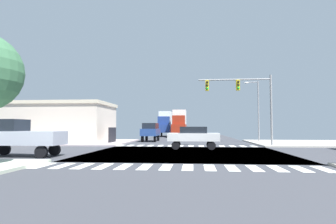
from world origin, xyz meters
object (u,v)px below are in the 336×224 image
Objects in this scene: box_truck_outer_2 at (179,123)px; box_truck_queued_1 at (165,123)px; pickup_nearside_1 at (20,136)px; sedan_leading_1 at (182,130)px; traffic_signal_mast at (243,94)px; bank_building at (46,122)px; sedan_inner_4 at (193,136)px; suv_farside_1 at (151,130)px; street_lamp at (256,105)px.

box_truck_queued_1 is at bearing -55.74° from box_truck_outer_2.
pickup_nearside_1 is 44.82m from sedan_leading_1.
bank_building is (-23.36, 6.83, -2.58)m from traffic_signal_mast.
sedan_inner_4 is at bearing 95.51° from box_truck_outer_2.
pickup_nearside_1 reaches higher than suv_farside_1.
pickup_nearside_1 is at bearing -146.59° from traffic_signal_mast.
box_truck_outer_2 is (-0.00, -11.08, 1.45)m from sedan_leading_1.
box_truck_outer_2 is (3.00, -4.41, 0.00)m from box_truck_queued_1.
bank_building reaches higher than sedan_inner_4.
sedan_leading_1 is at bearing -114.20° from box_truck_queued_1.
suv_farside_1 is 1.07× the size of sedan_leading_1.
box_truck_queued_1 is (5.46, 37.34, 1.27)m from pickup_nearside_1.
street_lamp is 18.34m from box_truck_outer_2.
traffic_signal_mast is 6.98m from sedan_inner_4.
traffic_signal_mast is 0.96× the size of box_truck_outer_2.
box_truck_outer_2 is at bearing 107.72° from traffic_signal_mast.
box_truck_queued_1 reaches higher than suv_farside_1.
bank_building reaches higher than suv_farside_1.
pickup_nearside_1 is (-18.52, -17.72, -3.17)m from street_lamp.
pickup_nearside_1 is at bearing 81.69° from box_truck_queued_1.
suv_farside_1 is at bearing 7.56° from bank_building.
suv_farside_1 is at bearing 77.93° from box_truck_outer_2.
box_truck_queued_1 is at bearing -90.00° from suv_farside_1.
sedan_leading_1 is 11.18m from box_truck_outer_2.
sedan_leading_1 is 0.60× the size of box_truck_outer_2.
street_lamp is 26.28m from bank_building.
sedan_inner_4 is at bearing -57.43° from pickup_nearside_1.
box_truck_queued_1 is (-10.22, 27.00, -2.47)m from traffic_signal_mast.
street_lamp is 1.45× the size of pickup_nearside_1.
box_truck_outer_2 is at bearing 123.47° from street_lamp.
box_truck_queued_1 is at bearing 110.73° from traffic_signal_mast.
bank_building reaches higher than box_truck_outer_2.
sedan_inner_4 is (-4.72, -3.34, -3.92)m from traffic_signal_mast.
bank_building is 4.12× the size of sedan_inner_4.
bank_building is at bearing 56.93° from box_truck_queued_1.
sedan_leading_1 is at bearing -90.00° from box_truck_outer_2.
traffic_signal_mast is 0.94× the size of street_lamp.
box_truck_outer_2 reaches higher than suv_farside_1.
traffic_signal_mast reaches higher than sedan_inner_4.
sedan_leading_1 is at bearing 102.10° from traffic_signal_mast.
box_truck_queued_1 is at bearing -169.72° from sedan_inner_4.
pickup_nearside_1 is 0.71× the size of box_truck_outer_2.
bank_building is 3.85× the size of suv_farside_1.
traffic_signal_mast is 0.39× the size of bank_building.
pickup_nearside_1 is (-15.68, -10.34, -3.75)m from traffic_signal_mast.
traffic_signal_mast is at bearing -16.29° from bank_building.
traffic_signal_mast is at bearing 140.02° from suv_farside_1.
box_truck_queued_1 is (0.00, 18.43, 1.17)m from suv_farside_1.
box_truck_outer_2 is 26.09m from sedan_inner_4.
box_truck_queued_1 reaches higher than sedan_inner_4.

